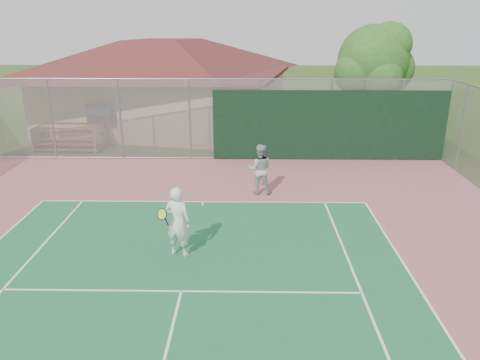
# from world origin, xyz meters

# --- Properties ---
(back_fence) EXTENTS (20.08, 0.11, 3.53)m
(back_fence) POSITION_xyz_m (2.11, 16.98, 1.67)
(back_fence) COLOR gray
(back_fence) RESTS_ON ground
(clubhouse) EXTENTS (14.78, 11.33, 5.73)m
(clubhouse) POSITION_xyz_m (-3.09, 23.20, 2.91)
(clubhouse) COLOR tan
(clubhouse) RESTS_ON ground
(bleachers) EXTENTS (3.10, 1.94, 1.13)m
(bleachers) POSITION_xyz_m (-6.91, 18.63, 0.60)
(bleachers) COLOR #B12F28
(bleachers) RESTS_ON ground
(tree) EXTENTS (4.13, 3.92, 5.77)m
(tree) POSITION_xyz_m (7.78, 21.07, 3.79)
(tree) COLOR #3D2916
(tree) RESTS_ON ground
(player_white_front) EXTENTS (0.94, 0.81, 1.90)m
(player_white_front) POSITION_xyz_m (-0.29, 8.15, 0.95)
(player_white_front) COLOR white
(player_white_front) RESTS_ON ground
(player_grey_back) EXTENTS (0.90, 0.72, 1.78)m
(player_grey_back) POSITION_xyz_m (1.93, 12.77, 0.89)
(player_grey_back) COLOR #A2A4A8
(player_grey_back) RESTS_ON ground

